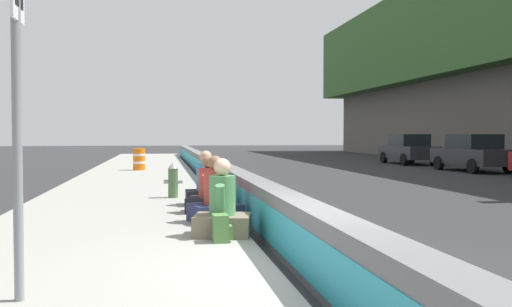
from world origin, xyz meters
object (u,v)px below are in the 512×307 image
at_px(fire_hydrant, 173,179).
at_px(seated_person_foreground, 222,211).
at_px(seated_person_rear, 208,194).
at_px(seated_person_middle, 215,201).
at_px(backpack, 221,228).
at_px(route_sign_post, 17,80).
at_px(parked_car_fourth, 473,153).
at_px(construction_barrel, 139,159).
at_px(seated_person_far, 206,188).
at_px(parked_car_midline, 408,149).

height_order(fire_hydrant, seated_person_foreground, seated_person_foreground).
distance_m(fire_hydrant, seated_person_rear, 2.86).
xyz_separation_m(seated_person_middle, backpack, (-1.91, 0.10, -0.18)).
height_order(route_sign_post, parked_car_fourth, route_sign_post).
distance_m(seated_person_middle, parked_car_fourth, 19.14).
relative_size(seated_person_foreground, construction_barrel, 1.26).
bearing_deg(backpack, parked_car_fourth, -39.90).
relative_size(fire_hydrant, seated_person_far, 0.73).
bearing_deg(seated_person_foreground, seated_person_far, -0.81).
height_order(fire_hydrant, parked_car_midline, parked_car_midline).
xyz_separation_m(seated_person_rear, construction_barrel, (13.98, 1.84, 0.12)).
bearing_deg(fire_hydrant, route_sign_post, 169.27).
bearing_deg(parked_car_midline, fire_hydrant, 140.24).
bearing_deg(seated_person_foreground, parked_car_midline, -30.77).
height_order(route_sign_post, seated_person_far, route_sign_post).
bearing_deg(seated_person_foreground, construction_barrel, 6.30).
bearing_deg(seated_person_middle, backpack, 177.02).
distance_m(seated_person_rear, seated_person_far, 1.22).
bearing_deg(seated_person_far, fire_hydrant, 23.55).
relative_size(fire_hydrant, parked_car_midline, 0.20).
xyz_separation_m(seated_person_foreground, backpack, (-0.52, 0.08, -0.18)).
distance_m(seated_person_foreground, seated_person_far, 3.90).
bearing_deg(seated_person_far, route_sign_post, 161.78).
bearing_deg(seated_person_far, backpack, 178.30).
xyz_separation_m(backpack, construction_barrel, (17.17, 1.76, 0.28)).
xyz_separation_m(seated_person_rear, parked_car_midline, (19.19, -13.01, 0.37)).
bearing_deg(backpack, construction_barrel, 5.85).
height_order(route_sign_post, seated_person_foreground, route_sign_post).
relative_size(parked_car_fourth, parked_car_midline, 1.01).
height_order(seated_person_rear, parked_car_midline, parked_car_midline).
distance_m(seated_person_foreground, parked_car_fourth, 20.19).
distance_m(fire_hydrant, parked_car_midline, 21.34).
bearing_deg(seated_person_rear, seated_person_far, -2.26).
bearing_deg(backpack, fire_hydrant, 5.28).
distance_m(seated_person_rear, backpack, 3.20).
bearing_deg(seated_person_middle, seated_person_rear, 0.73).
bearing_deg(parked_car_midline, seated_person_rear, 145.86).
relative_size(fire_hydrant, parked_car_fourth, 0.19).
bearing_deg(backpack, seated_person_foreground, -8.36).
relative_size(backpack, parked_car_fourth, 0.09).
relative_size(seated_person_middle, seated_person_rear, 1.04).
height_order(route_sign_post, fire_hydrant, route_sign_post).
xyz_separation_m(route_sign_post, fire_hydrant, (8.61, -1.63, -1.62)).
relative_size(construction_barrel, parked_car_midline, 0.21).
relative_size(route_sign_post, seated_person_far, 2.99).
xyz_separation_m(route_sign_post, seated_person_middle, (4.54, -2.28, -1.70)).
relative_size(route_sign_post, parked_car_fourth, 0.79).
height_order(seated_person_foreground, parked_car_midline, parked_car_midline).
xyz_separation_m(route_sign_post, seated_person_far, (7.04, -2.32, -1.69)).
bearing_deg(fire_hydrant, backpack, -174.72).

